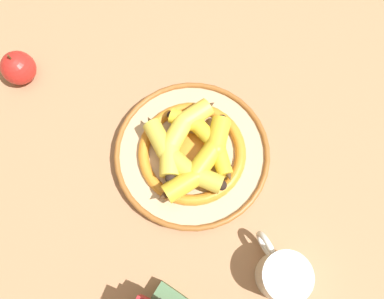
% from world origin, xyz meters
% --- Properties ---
extents(ground_plane, '(2.80, 2.80, 0.00)m').
position_xyz_m(ground_plane, '(0.00, 0.00, 0.00)').
color(ground_plane, '#A87A56').
extents(decorative_bowl, '(0.31, 0.31, 0.03)m').
position_xyz_m(decorative_bowl, '(-0.04, -0.04, 0.02)').
color(decorative_bowl, tan).
rests_on(decorative_bowl, ground_plane).
extents(banana_a, '(0.12, 0.20, 0.04)m').
position_xyz_m(banana_a, '(-0.00, -0.04, 0.05)').
color(banana_a, gold).
rests_on(banana_a, decorative_bowl).
extents(banana_b, '(0.18, 0.08, 0.03)m').
position_xyz_m(banana_b, '(-0.04, -0.01, 0.05)').
color(banana_b, gold).
rests_on(banana_b, decorative_bowl).
extents(banana_c, '(0.12, 0.17, 0.04)m').
position_xyz_m(banana_c, '(-0.07, -0.05, 0.05)').
color(banana_c, yellow).
rests_on(banana_c, decorative_bowl).
extents(banana_d, '(0.20, 0.10, 0.04)m').
position_xyz_m(banana_d, '(-0.03, -0.07, 0.05)').
color(banana_d, gold).
rests_on(banana_d, decorative_bowl).
extents(coffee_mug, '(0.13, 0.09, 0.08)m').
position_xyz_m(coffee_mug, '(0.24, 0.00, 0.04)').
color(coffee_mug, white).
rests_on(coffee_mug, ground_plane).
extents(apple, '(0.07, 0.07, 0.08)m').
position_xyz_m(apple, '(-0.37, -0.29, 0.04)').
color(apple, red).
rests_on(apple, ground_plane).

